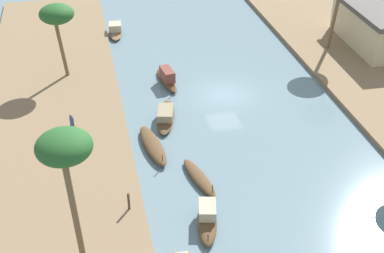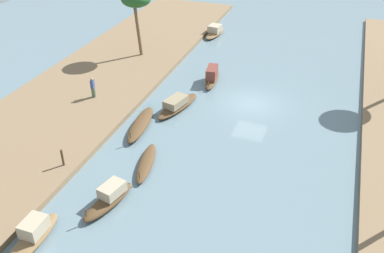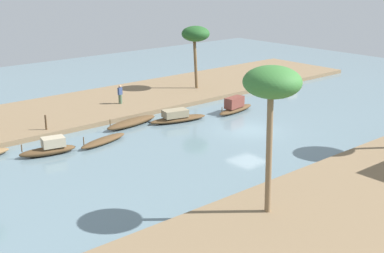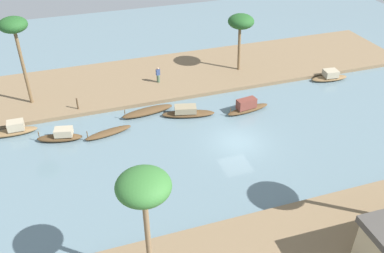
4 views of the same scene
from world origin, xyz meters
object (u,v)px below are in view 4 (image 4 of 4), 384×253
Objects in this scene: sampan_near_left_bank at (14,130)px; palm_tree_left_near at (241,22)px; sampan_upstream_small at (187,112)px; palm_tree_left_far at (14,28)px; sampan_open_hull at (108,133)px; mooring_post at (77,104)px; sampan_midstream at (247,107)px; person_on_near_bank at (158,76)px; sampan_with_tall_canopy at (330,76)px; sampan_with_red_awning at (61,136)px; sampan_downstream_large at (148,111)px; palm_tree_right_short at (144,189)px.

sampan_near_left_bank is 0.66× the size of palm_tree_left_near.
palm_tree_left_far reaches higher than sampan_upstream_small.
mooring_post is at bearing -78.25° from sampan_open_hull.
person_on_near_bank is at bearing -57.93° from sampan_midstream.
mooring_post is at bearing 10.48° from palm_tree_left_near.
palm_tree_left_near is (-22.73, -5.09, 5.08)m from sampan_near_left_bank.
palm_tree_left_far is (29.56, -4.37, 7.13)m from sampan_with_tall_canopy.
sampan_with_red_awning is (11.05, 0.35, 0.05)m from sampan_upstream_small.
sampan_midstream is at bearing 166.01° from sampan_open_hull.
sampan_with_red_awning is 3.85m from sampan_open_hull.
palm_tree_left_far reaches higher than sampan_midstream.
mooring_post is at bearing -28.68° from sampan_downstream_large.
sampan_upstream_small is 11.74m from palm_tree_left_near.
sampan_with_tall_canopy is 11.31m from sampan_midstream.
sampan_with_tall_canopy is at bearing 174.10° from sampan_open_hull.
sampan_near_left_bank is (11.43, -0.36, 0.16)m from sampan_downstream_large.
person_on_near_bank reaches higher than sampan_upstream_small.
sampan_upstream_small is 1.18× the size of sampan_open_hull.
sampan_downstream_large is 5.65m from person_on_near_bank.
sampan_downstream_large is at bearing -102.63° from palm_tree_right_short.
sampan_upstream_small reaches higher than sampan_open_hull.
palm_tree_left_far is at bearing -11.91° from sampan_upstream_small.
palm_tree_left_far reaches higher than palm_tree_left_near.
sampan_upstream_small is 18.25m from palm_tree_right_short.
palm_tree_left_near is 0.74× the size of palm_tree_left_far.
sampan_downstream_large is 6.40m from mooring_post.
palm_tree_left_near is at bearing -125.20° from sampan_upstream_small.
sampan_midstream is 3.96× the size of mooring_post.
palm_tree_left_near is at bearing -24.93° from sampan_with_tall_canopy.
sampan_downstream_large is 0.61× the size of palm_tree_left_far.
sampan_downstream_large is at bearing 7.19° from sampan_with_tall_canopy.
palm_tree_left_far reaches higher than sampan_downstream_large.
palm_tree_right_short is at bearing 117.22° from sampan_with_red_awning.
palm_tree_left_far is 1.14× the size of palm_tree_right_short.
palm_tree_left_far is 22.86m from palm_tree_right_short.
person_on_near_bank reaches higher than sampan_midstream.
sampan_near_left_bank is at bearing 72.15° from palm_tree_left_far.
sampan_with_red_awning reaches higher than sampan_upstream_small.
mooring_post is at bearing -100.66° from sampan_with_red_awning.
sampan_upstream_small is 0.99× the size of sampan_downstream_large.
sampan_midstream is 1.14× the size of sampan_with_red_awning.
person_on_near_bank is at bearing -122.51° from sampan_downstream_large.
palm_tree_right_short is at bearing 96.31° from mooring_post.
sampan_with_tall_canopy is 0.67× the size of palm_tree_left_near.
sampan_midstream reaches higher than sampan_with_red_awning.
sampan_midstream is at bearing 161.98° from mooring_post.
palm_tree_left_near reaches higher than sampan_open_hull.
sampan_upstream_small is 4.48× the size of mooring_post.
sampan_midstream is 2.67× the size of person_on_near_bank.
sampan_upstream_small is 14.87m from sampan_near_left_bank.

